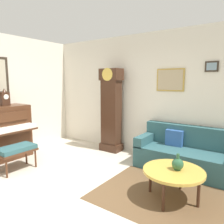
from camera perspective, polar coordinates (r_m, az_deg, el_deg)
ground_plane at (r=3.67m, az=-12.16°, el=-20.91°), size 6.40×6.00×0.10m
wall_back at (r=5.13m, az=7.56°, el=4.59°), size 5.30×0.13×2.80m
area_rug at (r=3.51m, az=14.30°, el=-21.36°), size 2.10×1.50×0.01m
piano_bench at (r=4.57m, az=-24.15°, el=-9.25°), size 0.42×0.70×0.48m
grandfather_clock at (r=5.24m, az=-0.22°, el=-0.08°), size 0.52×0.34×2.03m
couch at (r=4.47m, az=19.40°, el=-10.64°), size 1.90×0.80×0.84m
coffee_table at (r=3.34m, az=16.08°, el=-15.10°), size 0.88×0.88×0.45m
mantel_clock at (r=5.25m, az=-26.71°, el=3.37°), size 0.13×0.18×0.38m
green_jug at (r=3.31m, az=17.11°, el=-13.12°), size 0.17×0.17×0.24m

